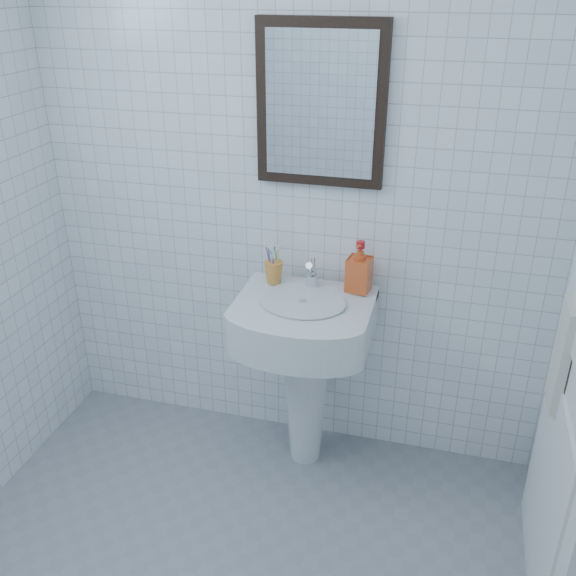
% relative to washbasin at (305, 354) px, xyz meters
% --- Properties ---
extents(wall_back, '(2.20, 0.02, 2.50)m').
position_rel_washbasin_xyz_m(wall_back, '(-0.11, 0.21, 0.69)').
color(wall_back, white).
rests_on(wall_back, ground).
extents(washbasin, '(0.54, 0.40, 0.84)m').
position_rel_washbasin_xyz_m(washbasin, '(0.00, 0.00, 0.00)').
color(washbasin, silver).
rests_on(washbasin, ground).
extents(faucet, '(0.05, 0.11, 0.13)m').
position_rel_washbasin_xyz_m(faucet, '(-0.00, 0.10, 0.32)').
color(faucet, silver).
rests_on(faucet, washbasin).
extents(toothbrush_cup, '(0.10, 0.10, 0.09)m').
position_rel_washbasin_xyz_m(toothbrush_cup, '(-0.16, 0.10, 0.31)').
color(toothbrush_cup, orange).
rests_on(toothbrush_cup, washbasin).
extents(soap_dispenser, '(0.11, 0.11, 0.21)m').
position_rel_washbasin_xyz_m(soap_dispenser, '(0.19, 0.12, 0.37)').
color(soap_dispenser, red).
rests_on(soap_dispenser, washbasin).
extents(wall_mirror, '(0.50, 0.04, 0.62)m').
position_rel_washbasin_xyz_m(wall_mirror, '(0.00, 0.20, 0.99)').
color(wall_mirror, black).
rests_on(wall_mirror, wall_back).
extents(hand_towel, '(0.03, 0.16, 0.38)m').
position_rel_washbasin_xyz_m(hand_towel, '(0.93, -0.27, 0.31)').
color(hand_towel, beige).
rests_on(hand_towel, towel_ring).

